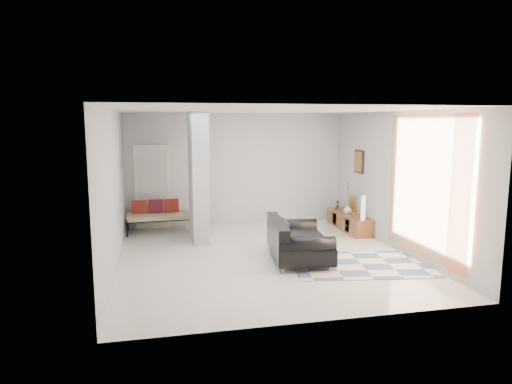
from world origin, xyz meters
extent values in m
plane|color=white|center=(0.00, 0.00, 0.00)|extent=(6.00, 6.00, 0.00)
plane|color=white|center=(0.00, 0.00, 2.80)|extent=(6.00, 6.00, 0.00)
plane|color=silver|center=(0.00, 3.00, 1.40)|extent=(6.00, 0.00, 6.00)
plane|color=silver|center=(0.00, -3.00, 1.40)|extent=(6.00, 0.00, 6.00)
plane|color=silver|center=(-2.75, 0.00, 1.40)|extent=(0.00, 6.00, 6.00)
plane|color=silver|center=(2.75, 0.00, 1.40)|extent=(0.00, 6.00, 6.00)
cube|color=#B3B7BA|center=(-1.10, 1.60, 1.40)|extent=(0.35, 1.20, 2.80)
cube|color=white|center=(-2.10, 2.96, 1.02)|extent=(0.85, 0.06, 2.04)
plane|color=#D56E38|center=(2.67, -1.15, 1.45)|extent=(0.00, 2.55, 2.55)
cube|color=#34180E|center=(2.72, 1.70, 1.65)|extent=(0.04, 0.45, 0.55)
cube|color=brown|center=(2.52, 1.70, 0.20)|extent=(0.45, 1.75, 0.40)
cube|color=#34180E|center=(2.30, 1.31, 0.20)|extent=(0.02, 0.23, 0.28)
cube|color=#34180E|center=(2.30, 2.09, 0.20)|extent=(0.02, 0.23, 0.28)
cube|color=gold|center=(2.70, 1.94, 0.60)|extent=(0.09, 0.32, 0.40)
cube|color=silver|center=(2.42, 1.31, 0.46)|extent=(0.04, 0.10, 0.12)
cylinder|color=silver|center=(0.10, -1.00, 0.05)|extent=(0.05, 0.05, 0.10)
cylinder|color=silver|center=(0.28, 0.46, 0.05)|extent=(0.05, 0.05, 0.10)
cylinder|color=silver|center=(0.92, -1.10, 0.05)|extent=(0.05, 0.05, 0.10)
cylinder|color=silver|center=(1.10, 0.36, 0.05)|extent=(0.05, 0.05, 0.10)
cube|color=black|center=(0.60, -0.32, 0.25)|extent=(1.23, 1.82, 0.30)
cube|color=black|center=(0.19, -0.27, 0.58)|extent=(0.41, 1.72, 0.36)
cylinder|color=black|center=(0.51, -1.05, 0.48)|extent=(1.00, 0.40, 0.28)
cylinder|color=black|center=(0.69, 0.41, 0.48)|extent=(1.00, 0.40, 0.28)
cube|color=black|center=(0.31, -0.28, 0.60)|extent=(0.22, 0.64, 0.31)
cylinder|color=black|center=(-2.69, 2.11, 0.20)|extent=(0.04, 0.04, 0.40)
cylinder|color=black|center=(-1.10, 2.14, 0.20)|extent=(0.04, 0.04, 0.40)
cylinder|color=black|center=(-2.70, 2.76, 0.20)|extent=(0.04, 0.04, 0.40)
cylinder|color=black|center=(-1.11, 2.79, 0.20)|extent=(0.04, 0.04, 0.40)
cube|color=beige|center=(-1.90, 2.45, 0.38)|extent=(1.62, 0.71, 0.12)
cube|color=maroon|center=(-2.42, 2.59, 0.60)|extent=(0.34, 0.17, 0.33)
cube|color=maroon|center=(-2.04, 2.60, 0.60)|extent=(0.34, 0.17, 0.33)
cube|color=maroon|center=(-1.67, 2.61, 0.60)|extent=(0.34, 0.17, 0.33)
cube|color=beige|center=(1.60, -0.90, 0.01)|extent=(2.69, 2.01, 0.01)
cylinder|color=silver|center=(2.50, 0.94, 0.67)|extent=(0.10, 0.10, 0.55)
imported|color=white|center=(2.47, 1.73, 0.51)|extent=(0.22, 0.22, 0.21)
camera|label=1|loc=(-2.01, -8.33, 2.59)|focal=32.00mm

